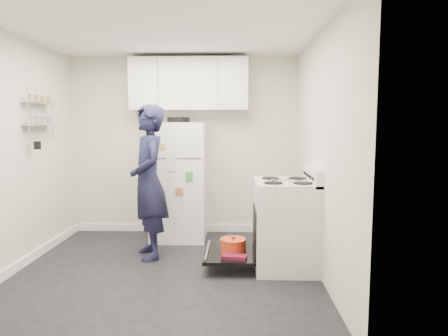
{
  "coord_description": "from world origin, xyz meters",
  "views": [
    {
      "loc": [
        0.74,
        -4.09,
        1.55
      ],
      "look_at": [
        0.6,
        0.51,
        1.05
      ],
      "focal_mm": 32.0,
      "sensor_mm": 36.0,
      "label": 1
    }
  ],
  "objects_px": {
    "electric_range": "(284,225)",
    "open_oven_door": "(231,250)",
    "refrigerator": "(179,181)",
    "person": "(149,182)"
  },
  "relations": [
    {
      "from": "electric_range",
      "to": "open_oven_door",
      "type": "xyz_separation_m",
      "value": [
        -0.57,
        0.0,
        -0.28
      ]
    },
    {
      "from": "electric_range",
      "to": "refrigerator",
      "type": "relative_size",
      "value": 0.67
    },
    {
      "from": "refrigerator",
      "to": "person",
      "type": "height_order",
      "value": "person"
    },
    {
      "from": "open_oven_door",
      "to": "person",
      "type": "distance_m",
      "value": 1.23
    },
    {
      "from": "person",
      "to": "refrigerator",
      "type": "bearing_deg",
      "value": 141.31
    },
    {
      "from": "person",
      "to": "electric_range",
      "type": "bearing_deg",
      "value": 56.88
    },
    {
      "from": "electric_range",
      "to": "person",
      "type": "height_order",
      "value": "person"
    },
    {
      "from": "electric_range",
      "to": "open_oven_door",
      "type": "height_order",
      "value": "electric_range"
    },
    {
      "from": "open_oven_door",
      "to": "person",
      "type": "bearing_deg",
      "value": 162.14
    },
    {
      "from": "person",
      "to": "open_oven_door",
      "type": "bearing_deg",
      "value": 50.54
    }
  ]
}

